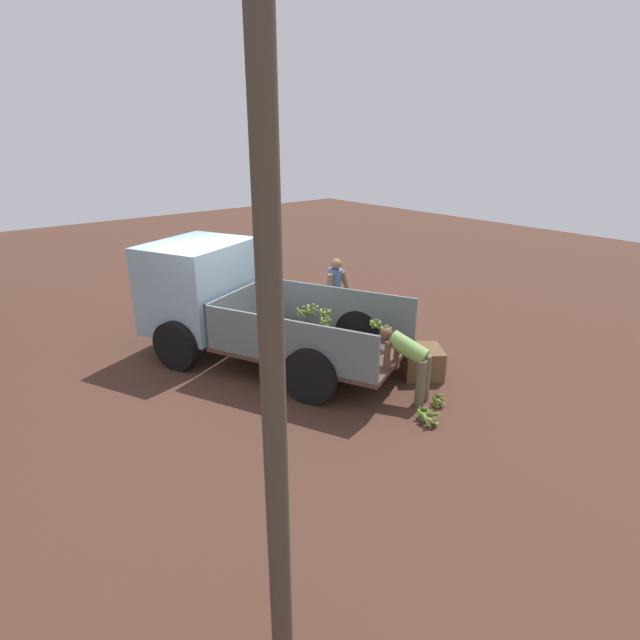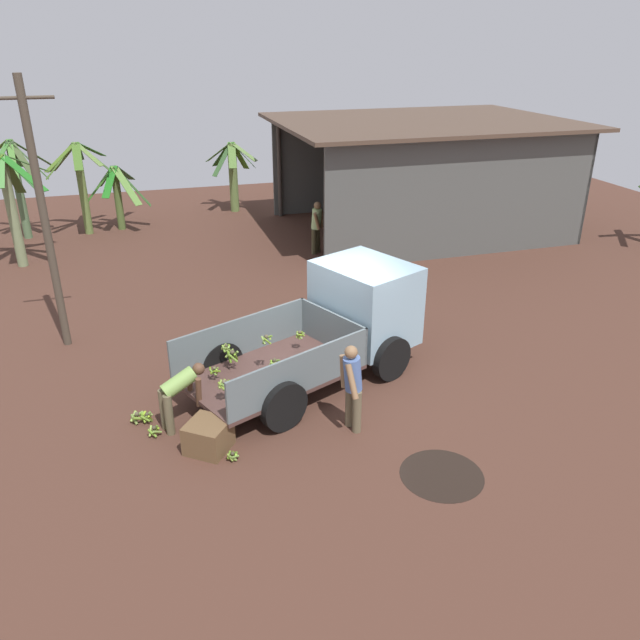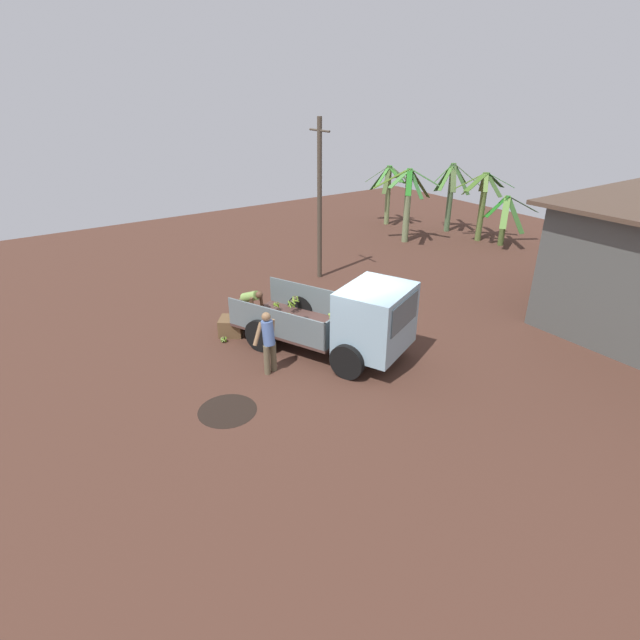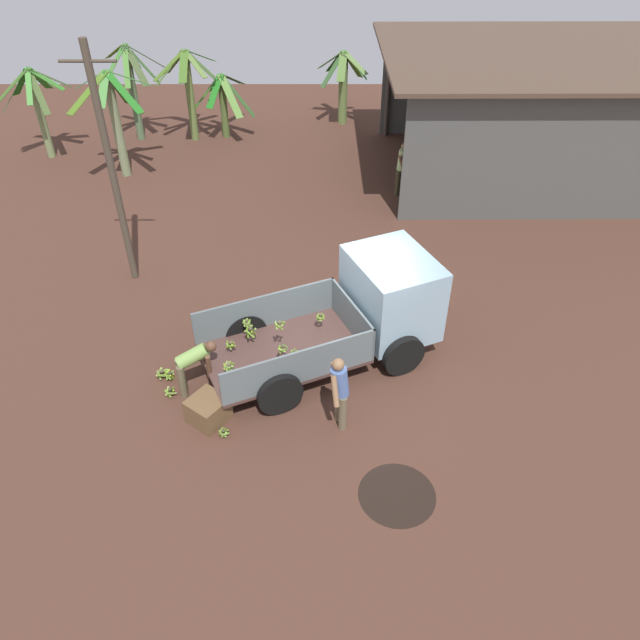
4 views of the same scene
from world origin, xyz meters
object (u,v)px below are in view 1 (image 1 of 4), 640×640
(utility_pole, at_px, (271,321))
(person_worker_loading, at_px, (409,358))
(banana_bunch_on_ground_1, at_px, (430,417))
(banana_bunch_on_ground_3, at_px, (438,399))
(wooden_crate_0, at_px, (422,362))
(person_foreground_visitor, at_px, (334,293))
(banana_bunch_on_ground_2, at_px, (424,412))
(banana_bunch_on_ground_0, at_px, (422,358))
(cargo_truck, at_px, (219,297))

(utility_pole, height_order, person_worker_loading, utility_pole)
(banana_bunch_on_ground_1, bearing_deg, banana_bunch_on_ground_3, -63.03)
(banana_bunch_on_ground_1, bearing_deg, wooden_crate_0, -46.01)
(person_foreground_visitor, xyz_separation_m, banana_bunch_on_ground_3, (-3.37, 0.76, -0.81))
(person_worker_loading, distance_m, banana_bunch_on_ground_2, 0.90)
(person_foreground_visitor, bearing_deg, banana_bunch_on_ground_0, -6.92)
(person_worker_loading, distance_m, wooden_crate_0, 1.02)
(cargo_truck, bearing_deg, banana_bunch_on_ground_3, 176.75)
(banana_bunch_on_ground_2, distance_m, wooden_crate_0, 1.50)
(banana_bunch_on_ground_1, bearing_deg, utility_pole, 111.17)
(banana_bunch_on_ground_3, bearing_deg, person_foreground_visitor, -12.68)
(utility_pole, bearing_deg, banana_bunch_on_ground_2, -66.91)
(person_worker_loading, height_order, banana_bunch_on_ground_0, person_worker_loading)
(banana_bunch_on_ground_1, distance_m, banana_bunch_on_ground_2, 0.17)
(cargo_truck, bearing_deg, person_worker_loading, 176.74)
(banana_bunch_on_ground_1, relative_size, banana_bunch_on_ground_2, 1.09)
(banana_bunch_on_ground_0, height_order, wooden_crate_0, wooden_crate_0)
(person_foreground_visitor, bearing_deg, person_worker_loading, -32.94)
(person_foreground_visitor, height_order, banana_bunch_on_ground_2, person_foreground_visitor)
(person_worker_loading, relative_size, banana_bunch_on_ground_0, 5.30)
(person_foreground_visitor, bearing_deg, banana_bunch_on_ground_3, -27.50)
(banana_bunch_on_ground_2, bearing_deg, cargo_truck, 14.23)
(cargo_truck, relative_size, wooden_crate_0, 7.87)
(cargo_truck, xyz_separation_m, wooden_crate_0, (-3.22, -2.19, -0.87))
(wooden_crate_0, bearing_deg, banana_bunch_on_ground_3, 143.30)
(utility_pole, relative_size, banana_bunch_on_ground_0, 26.54)
(utility_pole, distance_m, banana_bunch_on_ground_2, 4.98)
(cargo_truck, xyz_separation_m, banana_bunch_on_ground_0, (-2.89, -2.61, -1.04))
(person_worker_loading, relative_size, banana_bunch_on_ground_2, 4.41)
(utility_pole, height_order, banana_bunch_on_ground_1, utility_pole)
(cargo_truck, relative_size, utility_pole, 0.91)
(banana_bunch_on_ground_2, distance_m, banana_bunch_on_ground_3, 0.50)
(person_foreground_visitor, xyz_separation_m, banana_bunch_on_ground_1, (-3.64, 1.29, -0.80))
(banana_bunch_on_ground_3, bearing_deg, wooden_crate_0, -36.70)
(banana_bunch_on_ground_0, distance_m, banana_bunch_on_ground_3, 1.60)
(cargo_truck, relative_size, banana_bunch_on_ground_0, 24.18)
(person_foreground_visitor, distance_m, banana_bunch_on_ground_1, 3.95)
(banana_bunch_on_ground_2, bearing_deg, person_worker_loading, -26.80)
(banana_bunch_on_ground_3, bearing_deg, person_worker_loading, 20.83)
(banana_bunch_on_ground_2, bearing_deg, wooden_crate_0, -49.30)
(cargo_truck, bearing_deg, utility_pole, 131.03)
(person_worker_loading, bearing_deg, utility_pole, 99.76)
(utility_pole, distance_m, wooden_crate_0, 6.16)
(person_worker_loading, distance_m, banana_bunch_on_ground_1, 1.02)
(person_foreground_visitor, relative_size, banana_bunch_on_ground_1, 5.89)
(banana_bunch_on_ground_2, bearing_deg, banana_bunch_on_ground_1, 163.69)
(banana_bunch_on_ground_3, bearing_deg, banana_bunch_on_ground_1, 116.97)
(banana_bunch_on_ground_3, distance_m, wooden_crate_0, 1.09)
(utility_pole, height_order, person_foreground_visitor, utility_pole)
(person_foreground_visitor, height_order, banana_bunch_on_ground_3, person_foreground_visitor)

